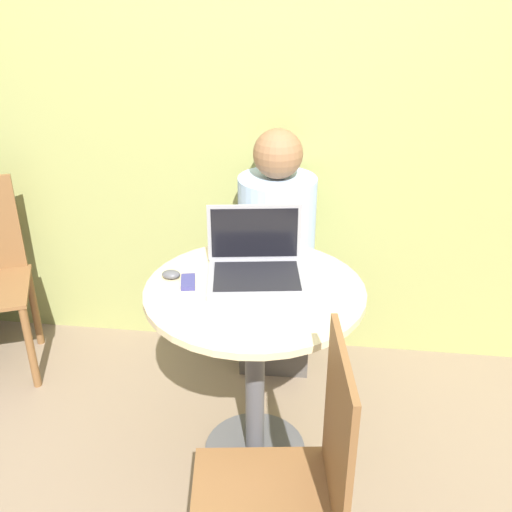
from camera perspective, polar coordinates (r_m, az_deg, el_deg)
The scene contains 8 objects.
ground_plane at distance 2.55m, azimuth -0.10°, elevation -18.03°, with size 12.00×12.00×0.00m, color #7F6B56.
back_wall at distance 2.65m, azimuth 2.14°, elevation 16.02°, with size 7.00×0.05×2.60m.
round_table at distance 2.18m, azimuth -0.11°, elevation -7.29°, with size 0.77×0.77×0.76m.
laptop at distance 2.14m, azimuth -0.08°, elevation -0.80°, with size 0.38×0.32×0.24m.
cell_phone at distance 2.12m, azimuth -6.50°, elevation -2.50°, with size 0.07×0.11×0.02m.
computer_mouse at distance 2.16m, azimuth -8.09°, elevation -1.75°, with size 0.07×0.05×0.03m.
chair_empty at distance 1.76m, azimuth 3.30°, elevation -21.61°, with size 0.45×0.45×0.94m.
person_seated at distance 2.79m, azimuth 1.97°, elevation -1.26°, with size 0.35×0.53×1.16m.
Camera 1 is at (0.23, -1.79, 1.79)m, focal length 42.00 mm.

